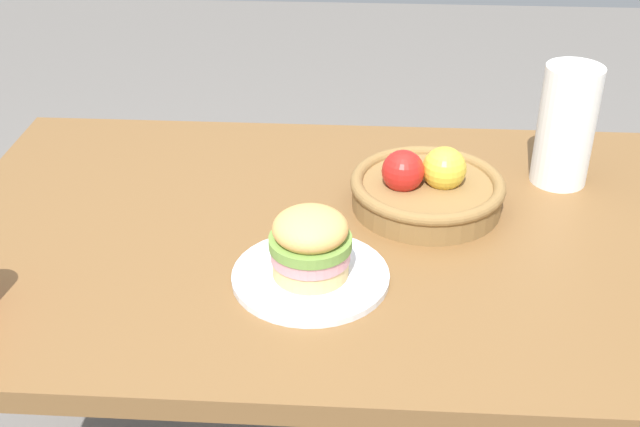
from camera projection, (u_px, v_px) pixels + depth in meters
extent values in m
cube|color=brown|center=(325.00, 238.00, 1.48)|extent=(1.40, 0.90, 0.04)
cylinder|color=brown|center=(85.00, 276.00, 2.02)|extent=(0.07, 0.07, 0.71)
cylinder|color=brown|center=(589.00, 295.00, 1.96)|extent=(0.07, 0.07, 0.71)
cylinder|color=white|center=(311.00, 276.00, 1.33)|extent=(0.26, 0.26, 0.01)
cylinder|color=#E5BC75|center=(311.00, 266.00, 1.32)|extent=(0.12, 0.12, 0.03)
cylinder|color=pink|center=(310.00, 252.00, 1.31)|extent=(0.13, 0.13, 0.02)
cylinder|color=olive|center=(310.00, 242.00, 1.30)|extent=(0.13, 0.13, 0.02)
ellipsoid|color=#EAAD5D|center=(310.00, 228.00, 1.28)|extent=(0.12, 0.12, 0.06)
cylinder|color=olive|center=(427.00, 195.00, 1.52)|extent=(0.28, 0.28, 0.05)
torus|color=olive|center=(427.00, 184.00, 1.51)|extent=(0.29, 0.29, 0.02)
sphere|color=gold|center=(444.00, 169.00, 1.50)|extent=(0.08, 0.08, 0.08)
sphere|color=red|center=(403.00, 171.00, 1.49)|extent=(0.08, 0.08, 0.08)
cylinder|color=white|center=(566.00, 126.00, 1.57)|extent=(0.11, 0.11, 0.24)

